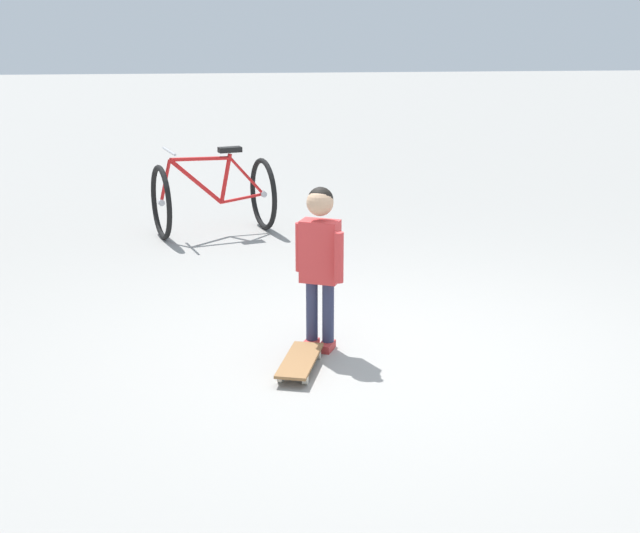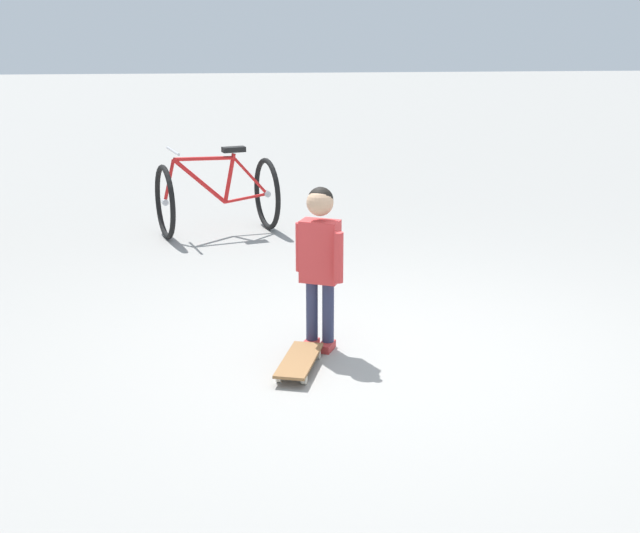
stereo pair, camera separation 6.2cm
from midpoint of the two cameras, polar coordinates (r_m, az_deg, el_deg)
ground_plane at (r=5.70m, az=3.57°, el=-5.64°), size 50.00×50.00×0.00m
child_person at (r=5.59m, az=-0.32°, el=1.04°), size 0.33×0.29×1.06m
skateboard at (r=5.43m, az=-1.64°, el=-6.10°), size 0.60×0.34×0.07m
bicycle_near at (r=8.65m, az=-7.08°, el=4.55°), size 0.99×1.23×0.85m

